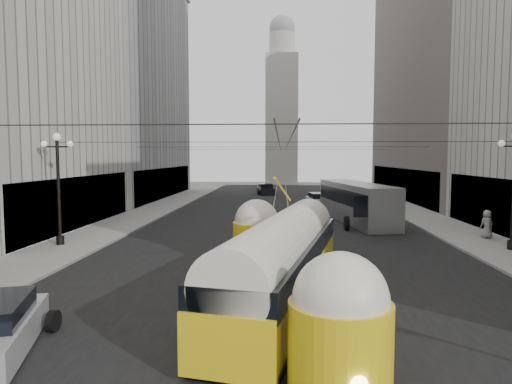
# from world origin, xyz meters

# --- Properties ---
(road) EXTENTS (20.00, 85.00, 0.02)m
(road) POSITION_xyz_m (0.00, 32.50, 0.00)
(road) COLOR black
(road) RESTS_ON ground
(sidewalk_left) EXTENTS (4.00, 72.00, 0.15)m
(sidewalk_left) POSITION_xyz_m (-12.00, 36.00, 0.07)
(sidewalk_left) COLOR gray
(sidewalk_left) RESTS_ON ground
(sidewalk_right) EXTENTS (4.00, 72.00, 0.15)m
(sidewalk_right) POSITION_xyz_m (12.00, 36.00, 0.07)
(sidewalk_right) COLOR gray
(sidewalk_right) RESTS_ON ground
(rail_left) EXTENTS (0.12, 85.00, 0.04)m
(rail_left) POSITION_xyz_m (-0.75, 32.50, 0.00)
(rail_left) COLOR gray
(rail_left) RESTS_ON ground
(rail_right) EXTENTS (0.12, 85.00, 0.04)m
(rail_right) POSITION_xyz_m (0.75, 32.50, 0.00)
(rail_right) COLOR gray
(rail_right) RESTS_ON ground
(building_left_far) EXTENTS (12.60, 28.60, 28.60)m
(building_left_far) POSITION_xyz_m (-19.99, 48.00, 14.31)
(building_left_far) COLOR #999999
(building_left_far) RESTS_ON ground
(building_right_far) EXTENTS (12.60, 32.60, 32.60)m
(building_right_far) POSITION_xyz_m (20.00, 48.00, 16.31)
(building_right_far) COLOR #514C47
(building_right_far) RESTS_ON ground
(distant_tower) EXTENTS (6.00, 6.00, 31.36)m
(distant_tower) POSITION_xyz_m (0.00, 80.00, 14.97)
(distant_tower) COLOR #B2AFA8
(distant_tower) RESTS_ON ground
(lamppost_left_mid) EXTENTS (1.86, 0.44, 6.37)m
(lamppost_left_mid) POSITION_xyz_m (-12.60, 18.00, 3.74)
(lamppost_left_mid) COLOR black
(lamppost_left_mid) RESTS_ON sidewalk_left
(catenary) EXTENTS (25.00, 72.00, 0.23)m
(catenary) POSITION_xyz_m (0.12, 31.49, 5.88)
(catenary) COLOR black
(catenary) RESTS_ON ground
(streetcar) EXTENTS (4.81, 14.41, 3.19)m
(streetcar) POSITION_xyz_m (0.17, 8.59, 1.56)
(streetcar) COLOR yellow
(streetcar) RESTS_ON ground
(city_bus) EXTENTS (4.63, 12.53, 3.10)m
(city_bus) POSITION_xyz_m (5.96, 28.98, 1.70)
(city_bus) COLOR gray
(city_bus) RESTS_ON ground
(sedan_white_far) EXTENTS (2.42, 4.62, 1.39)m
(sedan_white_far) POSITION_xyz_m (3.88, 40.34, 0.63)
(sedan_white_far) COLOR white
(sedan_white_far) RESTS_ON ground
(sedan_dark_far) EXTENTS (2.77, 4.93, 1.47)m
(sedan_dark_far) POSITION_xyz_m (-2.15, 55.21, 0.67)
(sedan_dark_far) COLOR black
(sedan_dark_far) RESTS_ON ground
(pedestrian_crossing_a) EXTENTS (0.43, 0.63, 1.68)m
(pedestrian_crossing_a) POSITION_xyz_m (-0.82, 3.88, 0.84)
(pedestrian_crossing_a) COLOR black
(pedestrian_crossing_a) RESTS_ON ground
(pedestrian_crossing_b) EXTENTS (0.89, 0.98, 1.64)m
(pedestrian_crossing_b) POSITION_xyz_m (0.83, 2.89, 0.82)
(pedestrian_crossing_b) COLOR silver
(pedestrian_crossing_b) RESTS_ON ground
(pedestrian_sidewalk_right) EXTENTS (0.97, 0.74, 1.76)m
(pedestrian_sidewalk_right) POSITION_xyz_m (12.76, 21.41, 1.03)
(pedestrian_sidewalk_right) COLOR gray
(pedestrian_sidewalk_right) RESTS_ON sidewalk_right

